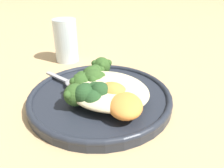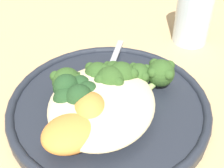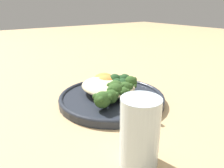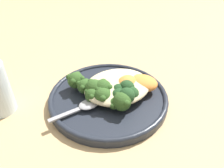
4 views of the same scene
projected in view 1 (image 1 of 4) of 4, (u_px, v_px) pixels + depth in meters
name	position (u px, v px, depth m)	size (l,w,h in m)	color
ground_plane	(90.00, 102.00, 0.43)	(4.00, 4.00, 0.00)	tan
plate	(100.00, 97.00, 0.42)	(0.28, 0.28, 0.02)	#232833
quinoa_mound	(108.00, 89.00, 0.40)	(0.16, 0.13, 0.03)	beige
broccoli_stalk_0	(103.00, 68.00, 0.47)	(0.11, 0.09, 0.04)	#ADC675
broccoli_stalk_1	(99.00, 76.00, 0.45)	(0.11, 0.06, 0.03)	#ADC675
broccoli_stalk_2	(94.00, 78.00, 0.43)	(0.11, 0.05, 0.04)	#ADC675
broccoli_stalk_3	(87.00, 81.00, 0.43)	(0.10, 0.04, 0.03)	#ADC675
broccoli_stalk_4	(96.00, 81.00, 0.42)	(0.09, 0.04, 0.04)	#ADC675
broccoli_stalk_5	(90.00, 86.00, 0.41)	(0.11, 0.07, 0.04)	#ADC675
broccoli_stalk_6	(91.00, 93.00, 0.40)	(0.09, 0.10, 0.03)	#ADC675
broccoli_stalk_7	(87.00, 94.00, 0.38)	(0.08, 0.12, 0.04)	#ADC675
sweet_potato_chunk_0	(125.00, 105.00, 0.35)	(0.07, 0.06, 0.03)	orange
sweet_potato_chunk_1	(111.00, 94.00, 0.38)	(0.05, 0.04, 0.04)	orange
kale_tuft	(92.00, 94.00, 0.37)	(0.06, 0.06, 0.04)	#234723
spoon	(72.00, 82.00, 0.45)	(0.11, 0.03, 0.01)	#A3A3A8
water_glass	(66.00, 41.00, 0.59)	(0.06, 0.06, 0.11)	silver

